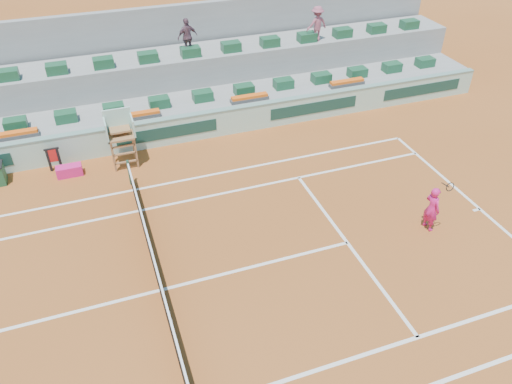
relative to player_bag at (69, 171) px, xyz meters
The scene contains 16 objects.
ground 7.71m from the player_bag, 73.14° to the right, with size 90.00×90.00×0.00m, color #964B1D.
seating_tier_lower 4.03m from the player_bag, 56.13° to the left, with size 36.00×4.00×1.20m, color #979794.
seating_tier_upper 5.52m from the player_bag, 65.61° to the left, with size 36.00×2.40×2.60m, color #979794.
stadium_back_wall 7.18m from the player_bag, 71.11° to the left, with size 36.00×0.40×4.40m, color #979794.
player_bag is the anchor object (origin of this frame).
spectator_mid 8.34m from the player_bag, 36.24° to the left, with size 1.01×0.42×1.73m, color #684553.
spectator_right 13.77m from the player_bag, 18.48° to the left, with size 1.11×0.64×1.72m, color #9F4F62.
court_lines 7.71m from the player_bag, 73.14° to the right, with size 23.89×11.09×0.01m.
tennis_net 7.71m from the player_bag, 73.14° to the right, with size 0.10×11.97×1.10m.
advertising_hoarding 2.56m from the player_bag, 26.51° to the left, with size 36.00×0.34×1.26m.
umpire_chair 2.60m from the player_bag, ahead, with size 1.10×0.90×2.40m.
seat_row_lower 3.51m from the player_bag, 47.39° to the left, with size 32.90×0.60×0.44m.
seat_row_upper 5.52m from the player_bag, 62.70° to the left, with size 32.90×0.60×0.44m.
flower_planters 2.11m from the player_bag, 65.73° to the left, with size 26.80×0.36×0.28m.
towel_rack 0.87m from the player_bag, 130.25° to the left, with size 0.58×0.10×1.03m.
tennis_player 13.93m from the player_bag, 33.13° to the right, with size 0.49×0.90×2.28m.
Camera 1 is at (-0.74, -10.81, 11.42)m, focal length 35.00 mm.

